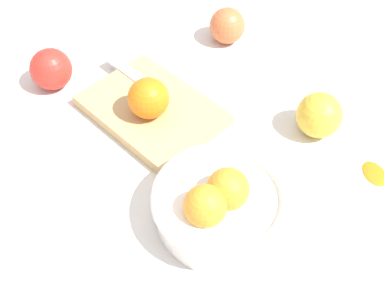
{
  "coord_description": "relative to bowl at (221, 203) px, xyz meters",
  "views": [
    {
      "loc": [
        -0.47,
        0.36,
        0.63
      ],
      "look_at": [
        -0.03,
        0.08,
        0.04
      ],
      "focal_mm": 47.39,
      "sensor_mm": 36.0,
      "label": 1
    }
  ],
  "objects": [
    {
      "name": "ground_plane",
      "position": [
        0.15,
        -0.1,
        -0.04
      ],
      "size": [
        2.4,
        2.4,
        0.0
      ],
      "primitive_type": "plane",
      "color": "silver"
    },
    {
      "name": "bowl",
      "position": [
        0.0,
        0.0,
        0.0
      ],
      "size": [
        0.2,
        0.2,
        0.1
      ],
      "color": "white",
      "rests_on": "ground_plane"
    },
    {
      "name": "cutting_board",
      "position": [
        0.24,
        -0.02,
        -0.03
      ],
      "size": [
        0.26,
        0.21,
        0.02
      ],
      "primitive_type": "cube",
      "rotation": [
        0.0,
        0.0,
        0.22
      ],
      "color": "tan",
      "rests_on": "ground_plane"
    },
    {
      "name": "orange_on_board",
      "position": [
        0.23,
        -0.01,
        0.02
      ],
      "size": [
        0.07,
        0.07,
        0.07
      ],
      "primitive_type": "sphere",
      "color": "orange",
      "rests_on": "cutting_board"
    },
    {
      "name": "knife",
      "position": [
        0.3,
        -0.04,
        -0.01
      ],
      "size": [
        0.15,
        0.05,
        0.01
      ],
      "color": "silver",
      "rests_on": "cutting_board"
    },
    {
      "name": "apple_front_right",
      "position": [
        0.35,
        -0.25,
        -0.0
      ],
      "size": [
        0.07,
        0.07,
        0.07
      ],
      "primitive_type": "sphere",
      "color": "#CC6638",
      "rests_on": "ground_plane"
    },
    {
      "name": "apple_front_left",
      "position": [
        0.06,
        -0.24,
        0.0
      ],
      "size": [
        0.08,
        0.08,
        0.08
      ],
      "primitive_type": "sphere",
      "color": "gold",
      "rests_on": "ground_plane"
    },
    {
      "name": "apple_back_right",
      "position": [
        0.41,
        0.09,
        0.0
      ],
      "size": [
        0.08,
        0.08,
        0.08
      ],
      "primitive_type": "sphere",
      "color": "red",
      "rests_on": "ground_plane"
    },
    {
      "name": "citrus_peel",
      "position": [
        -0.06,
        -0.26,
        -0.03
      ],
      "size": [
        0.06,
        0.05,
        0.01
      ],
      "primitive_type": "ellipsoid",
      "rotation": [
        0.0,
        0.0,
        2.8
      ],
      "color": "orange",
      "rests_on": "ground_plane"
    }
  ]
}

